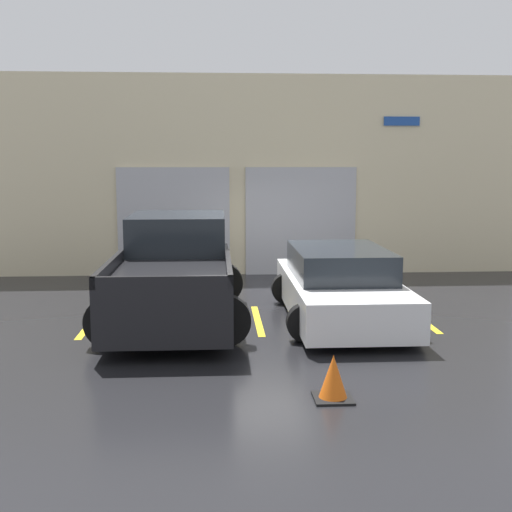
% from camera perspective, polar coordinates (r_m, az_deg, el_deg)
% --- Properties ---
extents(ground_plane, '(28.00, 28.00, 0.00)m').
position_cam_1_polar(ground_plane, '(13.34, -0.34, -3.86)').
color(ground_plane, black).
extents(shophouse_building, '(14.16, 0.68, 4.96)m').
position_cam_1_polar(shophouse_building, '(16.32, -1.01, 7.05)').
color(shophouse_building, beige).
rests_on(shophouse_building, ground).
extents(pickup_truck, '(2.56, 5.00, 1.81)m').
position_cam_1_polar(pickup_truck, '(11.73, -7.20, -1.45)').
color(pickup_truck, black).
rests_on(pickup_truck, ground).
extents(sedan_white, '(2.23, 4.46, 1.29)m').
position_cam_1_polar(sedan_white, '(11.67, 7.44, -2.67)').
color(sedan_white, white).
rests_on(sedan_white, ground).
extents(parking_stripe_far_left, '(0.12, 2.20, 0.01)m').
position_cam_1_polar(parking_stripe_far_left, '(11.78, -14.47, -5.77)').
color(parking_stripe_far_left, gold).
rests_on(parking_stripe_far_left, ground).
extents(parking_stripe_left, '(0.12, 2.20, 0.01)m').
position_cam_1_polar(parking_stripe_left, '(11.59, 0.15, -5.73)').
color(parking_stripe_left, gold).
rests_on(parking_stripe_left, ground).
extents(parking_stripe_centre, '(0.12, 2.20, 0.01)m').
position_cam_1_polar(parking_stripe_centre, '(12.14, 14.33, -5.35)').
color(parking_stripe_centre, gold).
rests_on(parking_stripe_centre, ground).
extents(traffic_cone, '(0.47, 0.47, 0.55)m').
position_cam_1_polar(traffic_cone, '(7.87, 6.88, -10.80)').
color(traffic_cone, black).
rests_on(traffic_cone, ground).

